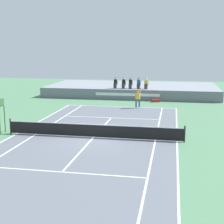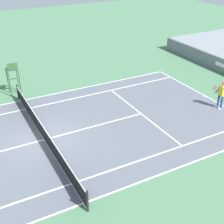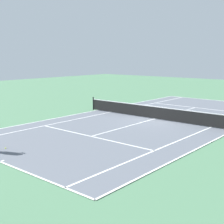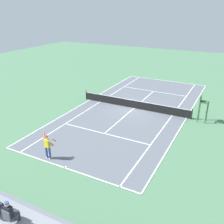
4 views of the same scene
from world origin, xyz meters
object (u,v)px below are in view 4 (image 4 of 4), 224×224
tennis_player (48,146)px  umpire_chair (203,106)px  tennis_ball (58,153)px  spectator_seated_0 (11,213)px

tennis_player → umpire_chair: bearing=-126.7°
tennis_player → tennis_ball: bearing=-104.5°
spectator_seated_0 → tennis_ball: spectator_seated_0 is taller
spectator_seated_0 → tennis_player: 6.97m
umpire_chair → tennis_ball: bearing=52.1°
spectator_seated_0 → umpire_chair: spectator_seated_0 is taller
tennis_ball → umpire_chair: bearing=-127.9°
spectator_seated_0 → tennis_ball: 7.71m
tennis_player → tennis_ball: (-0.19, -0.74, -0.96)m
spectator_seated_0 → umpire_chair: 18.29m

